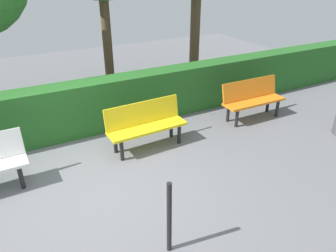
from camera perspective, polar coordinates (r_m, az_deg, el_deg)
ground_plane at (r=5.25m, az=-12.80°, el=-10.30°), size 18.07×18.07×0.00m
bench_orange at (r=7.31m, az=14.81°, el=4.90°), size 1.46×0.49×0.86m
bench_yellow at (r=5.93m, az=-3.98°, el=0.47°), size 1.51×0.51×0.86m
hedge_row at (r=6.84m, az=-8.07°, el=4.49°), size 14.07×0.51×1.06m
railing_post_mid at (r=3.84m, az=0.22°, el=-16.12°), size 0.06×0.06×1.00m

